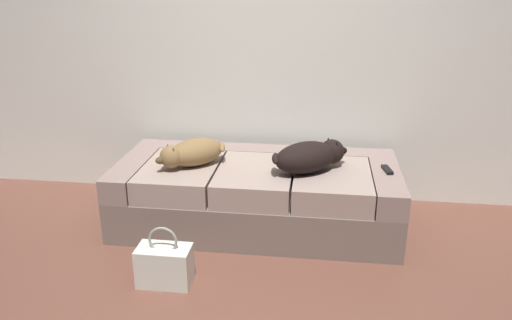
# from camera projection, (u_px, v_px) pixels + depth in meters

# --- Properties ---
(ground_plane) EXTENTS (10.00, 10.00, 0.00)m
(ground_plane) POSITION_uv_depth(u_px,v_px,m) (233.00, 308.00, 2.82)
(ground_plane) COLOR brown
(back_wall) EXTENTS (6.40, 0.10, 2.80)m
(back_wall) POSITION_uv_depth(u_px,v_px,m) (267.00, 23.00, 3.86)
(back_wall) COLOR silver
(back_wall) RESTS_ON ground
(couch) EXTENTS (2.02, 0.93, 0.47)m
(couch) POSITION_uv_depth(u_px,v_px,m) (257.00, 194.00, 3.70)
(couch) COLOR #79685D
(couch) RESTS_ON ground
(dog_tan) EXTENTS (0.48, 0.46, 0.19)m
(dog_tan) POSITION_uv_depth(u_px,v_px,m) (192.00, 153.00, 3.56)
(dog_tan) COLOR olive
(dog_tan) RESTS_ON couch
(dog_dark) EXTENTS (0.56, 0.48, 0.21)m
(dog_dark) POSITION_uv_depth(u_px,v_px,m) (310.00, 156.00, 3.46)
(dog_dark) COLOR black
(dog_dark) RESTS_ON couch
(tv_remote) EXTENTS (0.07, 0.16, 0.02)m
(tv_remote) POSITION_uv_depth(u_px,v_px,m) (387.00, 170.00, 3.48)
(tv_remote) COLOR black
(tv_remote) RESTS_ON couch
(handbag) EXTENTS (0.32, 0.18, 0.38)m
(handbag) POSITION_uv_depth(u_px,v_px,m) (165.00, 265.00, 3.00)
(handbag) COLOR silver
(handbag) RESTS_ON ground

